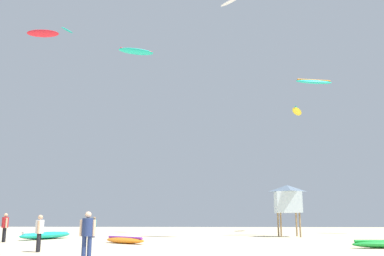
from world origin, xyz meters
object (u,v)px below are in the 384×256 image
at_px(person_foreground, 87,232).
at_px(person_right, 39,230).
at_px(lifeguard_tower, 288,198).
at_px(kite_aloft_0, 297,111).
at_px(kite_grounded_far, 46,235).
at_px(person_midground, 94,225).
at_px(kite_aloft_7, 67,30).
at_px(kite_aloft_1, 43,33).
at_px(kite_aloft_5, 230,2).
at_px(person_left, 5,225).
at_px(kite_grounded_mid, 125,240).
at_px(kite_aloft_3, 314,82).
at_px(kite_aloft_4, 136,51).

bearing_deg(person_foreground, person_right, 37.73).
bearing_deg(lifeguard_tower, kite_aloft_0, 73.93).
bearing_deg(kite_grounded_far, person_right, -69.63).
bearing_deg(person_midground, kite_aloft_7, 79.48).
relative_size(kite_aloft_1, kite_aloft_5, 1.18).
relative_size(person_midground, person_left, 0.88).
height_order(kite_grounded_mid, kite_aloft_0, kite_aloft_0).
xyz_separation_m(kite_grounded_mid, kite_aloft_5, (7.22, 15.50, 23.88)).
distance_m(kite_grounded_mid, kite_aloft_7, 38.70).
height_order(lifeguard_tower, kite_aloft_3, kite_aloft_3).
distance_m(kite_aloft_0, kite_aloft_1, 28.50).
height_order(person_right, kite_aloft_0, kite_aloft_0).
xyz_separation_m(lifeguard_tower, kite_aloft_0, (3.58, 12.42, 10.46)).
height_order(person_right, kite_aloft_7, kite_aloft_7).
bearing_deg(kite_aloft_0, person_right, -121.45).
bearing_deg(lifeguard_tower, kite_grounded_far, -165.40).
xyz_separation_m(person_midground, kite_aloft_4, (2.50, 2.14, 15.35)).
height_order(person_left, kite_aloft_0, kite_aloft_0).
xyz_separation_m(person_midground, person_right, (1.57, -14.21, 0.04)).
relative_size(kite_aloft_0, kite_aloft_1, 1.28).
relative_size(person_right, kite_grounded_far, 0.32).
height_order(kite_aloft_3, kite_aloft_5, kite_aloft_5).
relative_size(lifeguard_tower, kite_aloft_4, 1.26).
xyz_separation_m(person_right, kite_aloft_4, (0.93, 16.35, 15.31)).
xyz_separation_m(person_left, kite_aloft_4, (6.34, 8.82, 15.22)).
height_order(person_midground, kite_aloft_5, kite_aloft_5).
xyz_separation_m(person_left, lifeguard_tower, (19.30, 8.62, 2.01)).
height_order(person_foreground, kite_grounded_mid, person_foreground).
xyz_separation_m(kite_aloft_3, kite_aloft_4, (-15.87, -0.61, 2.98)).
bearing_deg(kite_aloft_3, kite_aloft_0, 86.70).
height_order(person_foreground, kite_aloft_5, kite_aloft_5).
bearing_deg(kite_aloft_3, person_midground, -171.50).
bearing_deg(person_foreground, kite_grounded_far, 22.78).
bearing_deg(kite_aloft_1, kite_grounded_mid, -42.33).
distance_m(person_right, kite_aloft_1, 24.52).
height_order(person_left, person_right, person_left).
distance_m(kite_grounded_mid, kite_aloft_5, 29.37).
distance_m(person_right, lifeguard_tower, 21.41).
bearing_deg(kite_aloft_4, person_foreground, -83.14).
distance_m(kite_grounded_far, lifeguard_tower, 18.94).
relative_size(person_left, kite_grounded_far, 0.35).
xyz_separation_m(kite_aloft_3, kite_aloft_7, (-28.31, 14.91, 12.63)).
height_order(kite_aloft_0, kite_aloft_5, kite_aloft_5).
bearing_deg(person_left, person_right, 80.97).
bearing_deg(kite_aloft_3, person_foreground, -122.93).
distance_m(kite_aloft_4, kite_aloft_5, 13.10).
relative_size(kite_grounded_mid, lifeguard_tower, 0.78).
bearing_deg(person_left, person_midground, -164.58).
bearing_deg(kite_aloft_1, person_right, -64.29).
xyz_separation_m(person_right, kite_grounded_mid, (2.53, 6.60, -0.77)).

